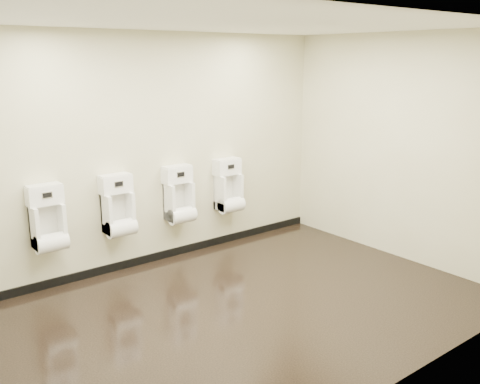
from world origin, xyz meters
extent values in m
cube|color=black|center=(0.00, 0.00, 0.00)|extent=(5.00, 3.50, 0.00)
cube|color=white|center=(0.00, 0.00, 2.80)|extent=(5.00, 3.50, 0.00)
cube|color=beige|center=(0.00, 1.75, 1.40)|extent=(5.00, 0.02, 2.80)
cube|color=beige|center=(0.00, -1.75, 1.40)|extent=(5.00, 0.02, 2.80)
cube|color=beige|center=(2.50, 0.00, 1.40)|extent=(0.02, 3.50, 2.80)
cube|color=black|center=(0.00, 1.74, 0.05)|extent=(5.00, 0.02, 0.10)
cube|color=white|center=(-1.38, 1.63, 0.75)|extent=(0.33, 0.24, 0.47)
cube|color=silver|center=(-1.38, 1.71, 0.79)|extent=(0.25, 0.01, 0.35)
cylinder|color=white|center=(-1.38, 1.57, 0.58)|extent=(0.33, 0.20, 0.20)
cube|color=white|center=(-1.38, 1.66, 1.08)|extent=(0.37, 0.17, 0.20)
cube|color=black|center=(-1.38, 1.57, 1.10)|extent=(0.09, 0.01, 0.05)
cube|color=silver|center=(-1.38, 1.57, 1.10)|extent=(0.11, 0.01, 0.07)
cylinder|color=silver|center=(-1.19, 1.66, 1.08)|extent=(0.01, 0.03, 0.03)
cube|color=white|center=(-0.56, 1.63, 0.75)|extent=(0.33, 0.24, 0.47)
cube|color=silver|center=(-0.56, 1.71, 0.79)|extent=(0.25, 0.01, 0.35)
cylinder|color=white|center=(-0.56, 1.57, 0.58)|extent=(0.33, 0.20, 0.20)
cube|color=white|center=(-0.56, 1.66, 1.08)|extent=(0.37, 0.17, 0.20)
cube|color=black|center=(-0.56, 1.57, 1.10)|extent=(0.09, 0.01, 0.05)
cube|color=silver|center=(-0.56, 1.57, 1.10)|extent=(0.11, 0.01, 0.07)
cylinder|color=silver|center=(-0.38, 1.66, 1.08)|extent=(0.01, 0.03, 0.03)
cube|color=white|center=(0.26, 1.63, 0.75)|extent=(0.33, 0.24, 0.47)
cube|color=silver|center=(0.26, 1.71, 0.79)|extent=(0.25, 0.01, 0.35)
cylinder|color=white|center=(0.26, 1.57, 0.58)|extent=(0.33, 0.20, 0.20)
cube|color=white|center=(0.26, 1.66, 1.08)|extent=(0.37, 0.17, 0.20)
cube|color=black|center=(0.26, 1.57, 1.10)|extent=(0.09, 0.01, 0.05)
cube|color=silver|center=(0.26, 1.57, 1.10)|extent=(0.11, 0.01, 0.07)
cylinder|color=silver|center=(0.45, 1.66, 1.08)|extent=(0.01, 0.03, 0.03)
cube|color=white|center=(1.04, 1.63, 0.75)|extent=(0.33, 0.24, 0.47)
cube|color=silver|center=(1.04, 1.71, 0.79)|extent=(0.25, 0.01, 0.35)
cylinder|color=white|center=(1.04, 1.57, 0.58)|extent=(0.33, 0.20, 0.20)
cube|color=white|center=(1.04, 1.66, 1.08)|extent=(0.37, 0.17, 0.20)
cube|color=black|center=(1.04, 1.57, 1.10)|extent=(0.09, 0.01, 0.05)
cube|color=silver|center=(1.04, 1.57, 1.10)|extent=(0.11, 0.01, 0.07)
cylinder|color=silver|center=(1.23, 1.66, 1.08)|extent=(0.01, 0.03, 0.03)
camera|label=1|loc=(-3.14, -3.91, 2.49)|focal=40.00mm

